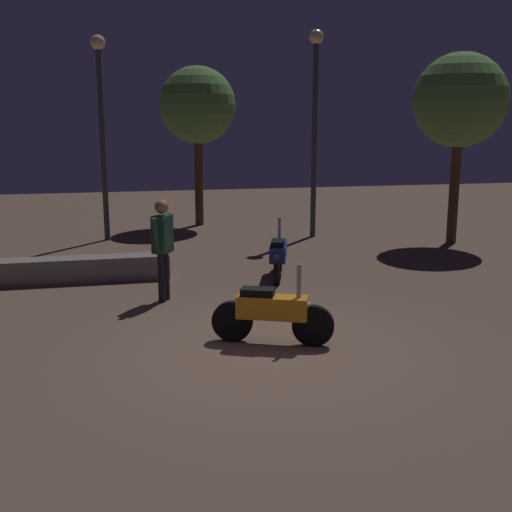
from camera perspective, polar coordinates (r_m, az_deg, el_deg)
ground_plane at (r=8.37m, az=0.75°, el=-8.48°), size 40.00×40.00×0.00m
motorcycle_orange_foreground at (r=8.47m, az=1.45°, el=-5.09°), size 1.57×0.73×1.11m
motorcycle_blue_parked_left at (r=12.08m, az=2.03°, el=0.10°), size 0.59×1.61×1.11m
person_rider_beside at (r=10.47m, az=-8.44°, el=1.34°), size 0.41×0.62×1.70m
streetlamp_near at (r=16.20m, az=-13.81°, el=12.49°), size 0.36×0.36×4.97m
streetlamp_far at (r=16.32m, az=5.35°, el=13.13°), size 0.36×0.36×5.16m
tree_left_bg at (r=18.23m, az=-5.32°, el=13.34°), size 2.15×2.15×4.47m
tree_center_bg at (r=16.10m, az=17.95°, el=13.15°), size 2.23×2.23×4.55m
planter_wall_low at (r=12.28m, az=-15.26°, el=-1.14°), size 3.17×0.50×0.45m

